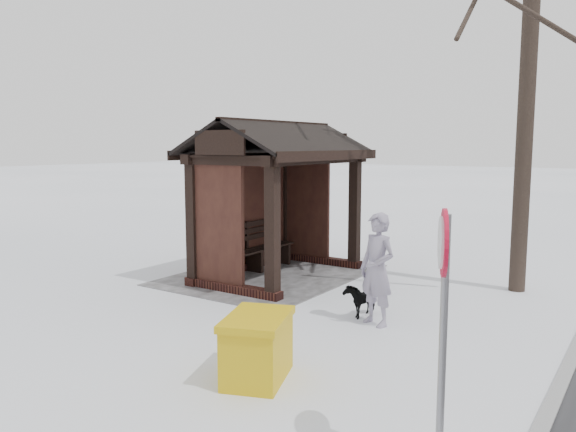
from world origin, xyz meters
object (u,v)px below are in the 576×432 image
at_px(bus_shelter, 273,168).
at_px(road_sign, 443,281).
at_px(grit_bin, 257,347).
at_px(pedestrian, 377,269).
at_px(dog, 361,299).

height_order(bus_shelter, road_sign, bus_shelter).
height_order(grit_bin, road_sign, road_sign).
distance_m(bus_shelter, pedestrian, 3.76).
xyz_separation_m(dog, grit_bin, (2.79, 0.10, 0.11)).
bearing_deg(dog, pedestrian, -28.81).
bearing_deg(bus_shelter, pedestrian, 60.99).
xyz_separation_m(bus_shelter, grit_bin, (4.22, 2.78, -1.79)).
bearing_deg(grit_bin, road_sign, 55.92).
height_order(bus_shelter, dog, bus_shelter).
height_order(dog, road_sign, road_sign).
relative_size(bus_shelter, pedestrian, 2.18).
relative_size(bus_shelter, grit_bin, 3.18).
bearing_deg(road_sign, dog, -167.58).
relative_size(bus_shelter, dog, 5.75).
bearing_deg(road_sign, grit_bin, -126.52).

